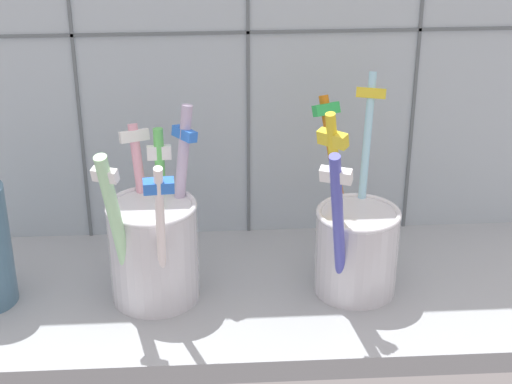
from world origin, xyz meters
TOP-DOWN VIEW (x-y plane):
  - counter_slab at (0.00, 0.00)cm, footprint 64.00×22.00cm
  - tile_wall_back at (-0.00, 12.00)cm, footprint 64.00×2.20cm
  - toothbrush_cup_left at (-8.90, -0.83)cm, footprint 8.32×12.01cm
  - toothbrush_cup_right at (8.73, -0.77)cm, footprint 8.17×14.54cm

SIDE VIEW (x-z plane):
  - counter_slab at x=0.00cm, z-range 0.00..2.00cm
  - toothbrush_cup_right at x=8.73cm, z-range -2.46..15.91cm
  - toothbrush_cup_left at x=-8.90cm, z-range -1.38..15.74cm
  - tile_wall_back at x=0.00cm, z-range 0.00..45.00cm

